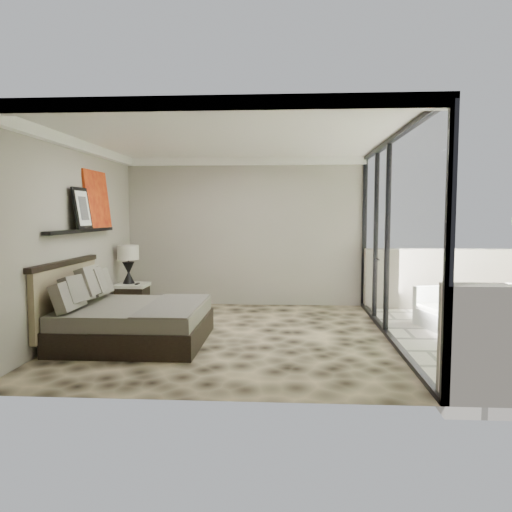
# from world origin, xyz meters

# --- Properties ---
(floor) EXTENTS (5.00, 5.00, 0.00)m
(floor) POSITION_xyz_m (0.00, 0.00, 0.00)
(floor) COLOR black
(floor) RESTS_ON ground
(ceiling) EXTENTS (4.50, 5.00, 0.02)m
(ceiling) POSITION_xyz_m (0.00, 0.00, 2.79)
(ceiling) COLOR silver
(ceiling) RESTS_ON back_wall
(back_wall) EXTENTS (4.50, 0.02, 2.80)m
(back_wall) POSITION_xyz_m (0.00, 2.49, 1.40)
(back_wall) COLOR gray
(back_wall) RESTS_ON floor
(left_wall) EXTENTS (0.02, 5.00, 2.80)m
(left_wall) POSITION_xyz_m (-2.24, 0.00, 1.40)
(left_wall) COLOR gray
(left_wall) RESTS_ON floor
(glass_wall) EXTENTS (0.08, 5.00, 2.80)m
(glass_wall) POSITION_xyz_m (2.25, 0.00, 1.40)
(glass_wall) COLOR white
(glass_wall) RESTS_ON floor
(terrace_slab) EXTENTS (3.00, 5.00, 0.12)m
(terrace_slab) POSITION_xyz_m (3.75, 0.00, -0.06)
(terrace_slab) COLOR beige
(terrace_slab) RESTS_ON ground
(picture_ledge) EXTENTS (0.12, 2.20, 0.05)m
(picture_ledge) POSITION_xyz_m (-2.18, 0.10, 1.50)
(picture_ledge) COLOR black
(picture_ledge) RESTS_ON left_wall
(bed) EXTENTS (1.93, 1.87, 1.06)m
(bed) POSITION_xyz_m (-1.35, -0.44, 0.32)
(bed) COLOR black
(bed) RESTS_ON floor
(nightstand) EXTENTS (0.64, 0.64, 0.53)m
(nightstand) POSITION_xyz_m (-1.93, 1.58, 0.27)
(nightstand) COLOR black
(nightstand) RESTS_ON floor
(table_lamp) EXTENTS (0.37, 0.37, 0.68)m
(table_lamp) POSITION_xyz_m (-1.99, 1.58, 0.95)
(table_lamp) COLOR black
(table_lamp) RESTS_ON nightstand
(abstract_canvas) EXTENTS (0.13, 0.90, 0.90)m
(abstract_canvas) POSITION_xyz_m (-2.19, 0.75, 1.97)
(abstract_canvas) COLOR #9D240D
(abstract_canvas) RESTS_ON picture_ledge
(framed_print) EXTENTS (0.11, 0.50, 0.60)m
(framed_print) POSITION_xyz_m (-2.14, 0.02, 1.82)
(framed_print) COLOR black
(framed_print) RESTS_ON picture_ledge
(lounger) EXTENTS (1.13, 1.68, 0.60)m
(lounger) POSITION_xyz_m (3.36, 0.42, 0.19)
(lounger) COLOR silver
(lounger) RESTS_ON terrace_slab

